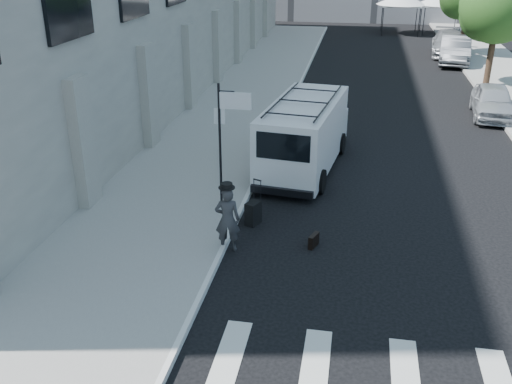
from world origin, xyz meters
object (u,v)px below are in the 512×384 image
at_px(cargo_van, 305,134).
at_px(suitcase, 253,213).
at_px(businessman, 227,219).
at_px(parked_car_b, 455,50).
at_px(briefcase, 314,241).
at_px(parked_car_c, 449,43).
at_px(parked_car_a, 493,101).

bearing_deg(cargo_van, suitcase, -94.55).
xyz_separation_m(businessman, parked_car_b, (8.70, 25.29, -0.02)).
distance_m(briefcase, parked_car_c, 28.39).
distance_m(cargo_van, parked_car_b, 20.67).
relative_size(businessman, suitcase, 1.36).
distance_m(cargo_van, parked_car_a, 10.48).
height_order(cargo_van, parked_car_c, cargo_van).
relative_size(businessman, briefcase, 3.83).
bearing_deg(briefcase, businessman, -147.08).
bearing_deg(parked_car_b, cargo_van, -103.38).
height_order(businessman, parked_car_c, businessman).
bearing_deg(parked_car_c, parked_car_a, -84.42).
xyz_separation_m(briefcase, cargo_van, (-0.80, 5.46, 1.02)).
bearing_deg(suitcase, briefcase, -6.21).
xyz_separation_m(briefcase, parked_car_a, (6.61, 12.85, 0.53)).
height_order(briefcase, parked_car_c, parked_car_c).
height_order(businessman, parked_car_a, businessman).
relative_size(suitcase, parked_car_b, 0.25).
height_order(businessman, suitcase, businessman).
height_order(suitcase, parked_car_b, parked_car_b).
distance_m(businessman, parked_car_c, 29.45).
distance_m(briefcase, parked_car_a, 14.46).
bearing_deg(parked_car_a, suitcase, -120.11).
bearing_deg(cargo_van, parked_car_c, 78.60).
bearing_deg(parked_car_c, briefcase, -97.89).
relative_size(briefcase, cargo_van, 0.07).
distance_m(cargo_van, parked_car_c, 23.35).
bearing_deg(parked_car_a, businessman, -118.06).
bearing_deg(parked_car_a, cargo_van, -130.12).
bearing_deg(cargo_van, parked_car_b, 76.09).
height_order(parked_car_a, parked_car_c, parked_car_c).
bearing_deg(cargo_van, parked_car_a, 52.03).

